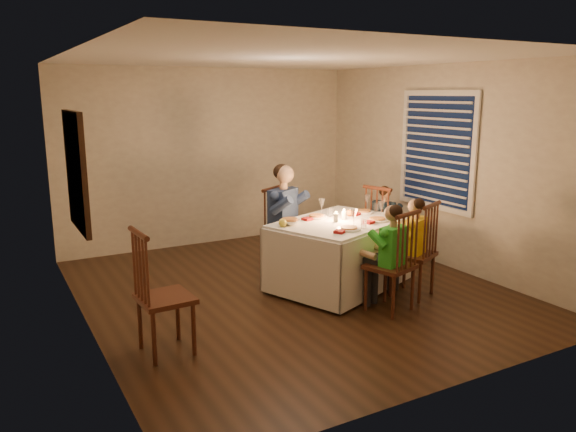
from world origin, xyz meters
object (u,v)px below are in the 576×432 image
dining_table (339,240)px  chair_near_left (388,310)px  chair_extra (168,351)px  child_yellow (411,295)px  chair_near_right (411,295)px  chair_end (383,265)px  child_green (388,310)px  adult (285,271)px  chair_adult (285,271)px  serving_bowl (290,222)px  child_teal (383,265)px

dining_table → chair_near_left: 1.04m
dining_table → chair_extra: (-2.28, -0.69, -0.57)m
chair_near_left → child_yellow: size_ratio=0.97×
chair_near_right → chair_end: same height
chair_near_left → child_green: bearing=180.0°
adult → chair_extra: bearing=-174.4°
chair_adult → adult: size_ratio=0.79×
chair_near_left → serving_bowl: (-0.64, 0.98, 0.82)m
chair_near_left → child_green: 0.00m
chair_end → adult: adult is taller
dining_table → chair_near_right: (0.55, -0.64, -0.57)m
dining_table → adult: bearing=87.6°
chair_end → child_green: child_green is taller
chair_adult → adult: adult is taller
child_yellow → serving_bowl: 1.60m
serving_bowl → chair_near_left: bearing=-57.0°
chair_extra → child_teal: bearing=-74.5°
adult → child_yellow: (0.83, -1.45, 0.00)m
chair_near_left → adult: size_ratio=0.79×
child_green → child_teal: (0.94, 1.27, 0.00)m
chair_end → child_teal: size_ratio=1.01×
chair_adult → chair_near_left: bearing=-110.0°
child_green → chair_near_left: bearing=180.0°
child_teal → child_green: bearing=126.6°
dining_table → child_yellow: bearing=-70.7°
dining_table → chair_end: bearing=0.8°
chair_adult → child_teal: 1.33m
child_teal → adult: bearing=55.5°
child_green → child_teal: child_green is taller
chair_extra → chair_adult: bearing=-56.4°
chair_end → chair_extra: (-3.27, -1.09, 0.00)m
chair_extra → child_teal: (3.27, 1.09, 0.00)m
chair_near_left → serving_bowl: 1.43m
child_yellow → chair_end: bearing=-137.8°
chair_near_right → chair_adult: bearing=-85.4°
chair_near_right → adult: bearing=-85.4°
chair_adult → adult: (-0.00, 0.00, 0.00)m
dining_table → chair_near_right: size_ratio=1.68×
chair_near_left → chair_near_right: (0.51, 0.22, 0.00)m
chair_end → adult: (-1.26, 0.40, 0.00)m
serving_bowl → chair_end: bearing=10.3°
child_green → chair_extra: bearing=-21.8°
chair_near_right → dining_table: bearing=-74.5°
adult → dining_table: bearing=-102.0°
chair_near_left → chair_adult: bearing=-96.3°
adult → chair_end: bearing=-48.6°
adult → chair_adult: bearing=-76.1°
adult → child_teal: bearing=-48.6°
child_teal → chair_adult: bearing=55.5°
chair_near_left → child_teal: bearing=-143.8°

